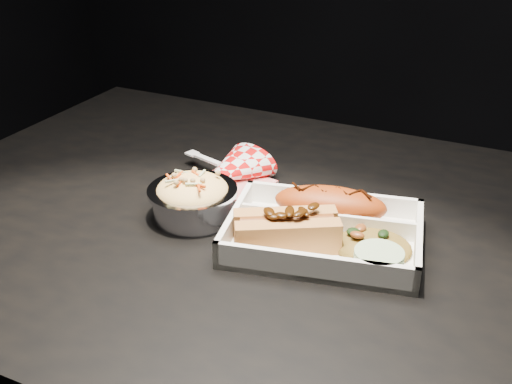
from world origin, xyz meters
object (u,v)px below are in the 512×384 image
at_px(napkin_fork, 231,171).
at_px(dining_table, 291,277).
at_px(fried_pastry, 330,204).
at_px(food_tray, 324,237).
at_px(hotdog, 287,228).
at_px(foil_coleslaw_cup, 193,197).

bearing_deg(napkin_fork, dining_table, -13.96).
distance_m(dining_table, fried_pastry, 0.13).
xyz_separation_m(food_tray, fried_pastry, (-0.01, 0.05, 0.02)).
distance_m(hotdog, napkin_fork, 0.22).
xyz_separation_m(fried_pastry, napkin_fork, (-0.19, 0.06, -0.01)).
relative_size(hotdog, foil_coleslaw_cup, 1.15).
bearing_deg(dining_table, hotdog, -73.89).
distance_m(hotdog, foil_coleslaw_cup, 0.15).
xyz_separation_m(fried_pastry, foil_coleslaw_cup, (-0.18, -0.07, 0.00)).
distance_m(food_tray, napkin_fork, 0.23).
bearing_deg(food_tray, foil_coleslaw_cup, 172.01).
bearing_deg(hotdog, foil_coleslaw_cup, 141.67).
distance_m(dining_table, napkin_fork, 0.20).
xyz_separation_m(dining_table, food_tray, (0.06, -0.03, 0.10)).
height_order(dining_table, foil_coleslaw_cup, foil_coleslaw_cup).
bearing_deg(food_tray, hotdog, -149.23).
relative_size(food_tray, napkin_fork, 1.67).
bearing_deg(hotdog, food_tray, 12.66).
distance_m(fried_pastry, foil_coleslaw_cup, 0.19).
relative_size(dining_table, napkin_fork, 7.12).
xyz_separation_m(food_tray, foil_coleslaw_cup, (-0.19, -0.01, 0.02)).
xyz_separation_m(dining_table, napkin_fork, (-0.14, 0.08, 0.11)).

